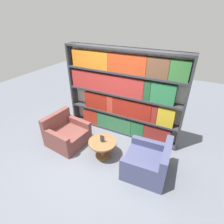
{
  "coord_description": "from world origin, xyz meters",
  "views": [
    {
      "loc": [
        1.67,
        -2.59,
        3.07
      ],
      "look_at": [
        0.04,
        0.61,
        0.99
      ],
      "focal_mm": 28.0,
      "sensor_mm": 36.0,
      "label": 1
    }
  ],
  "objects": [
    {
      "name": "armchair_left",
      "position": [
        -1.07,
        0.14,
        0.27
      ],
      "size": [
        0.98,
        0.98,
        0.79
      ],
      "rotation": [
        0.0,
        0.0,
        1.47
      ],
      "color": "brown",
      "rests_on": "ground_plane"
    },
    {
      "name": "ground_plane",
      "position": [
        0.0,
        0.0,
        0.0
      ],
      "size": [
        14.0,
        14.0,
        0.0
      ],
      "primitive_type": "plane",
      "color": "slate"
    },
    {
      "name": "armchair_right",
      "position": [
        1.14,
        0.14,
        0.27
      ],
      "size": [
        0.94,
        0.95,
        0.79
      ],
      "rotation": [
        0.0,
        0.0,
        -1.51
      ],
      "color": "#42476B",
      "rests_on": "ground_plane"
    },
    {
      "name": "table_sign",
      "position": [
        0.04,
        0.12,
        0.52
      ],
      "size": [
        0.11,
        0.06,
        0.17
      ],
      "color": "black",
      "rests_on": "coffee_table"
    },
    {
      "name": "coffee_table",
      "position": [
        0.04,
        0.12,
        0.32
      ],
      "size": [
        0.66,
        0.66,
        0.45
      ],
      "color": "brown",
      "rests_on": "ground_plane"
    },
    {
      "name": "bookshelf",
      "position": [
        0.03,
        1.27,
        1.17
      ],
      "size": [
        3.18,
        0.3,
        2.35
      ],
      "color": "silver",
      "rests_on": "ground_plane"
    }
  ]
}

